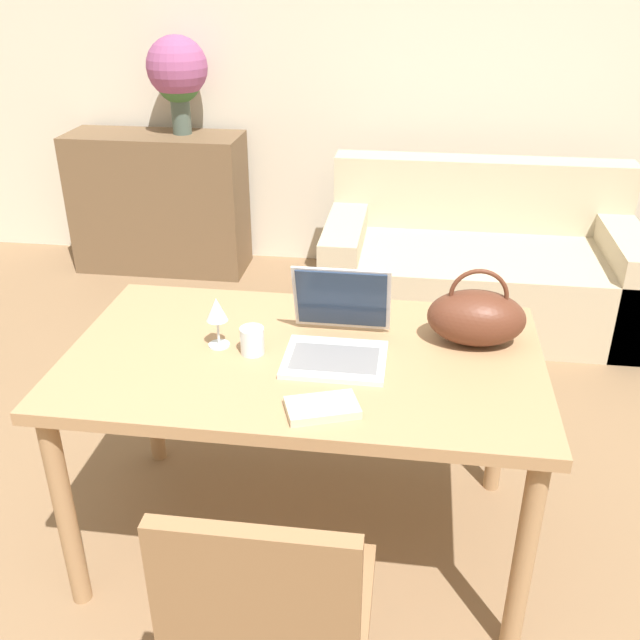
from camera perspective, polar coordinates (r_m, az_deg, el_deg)
The scene contains 11 objects.
wall_back at distance 4.54m, azimuth 2.55°, elevation 20.92°, with size 10.00×0.06×2.70m.
dining_table at distance 2.23m, azimuth -1.28°, elevation -4.57°, with size 1.46×0.85×0.75m.
chair at distance 1.73m, azimuth -4.00°, elevation -22.82°, with size 0.44×0.44×0.90m.
couch at distance 4.09m, azimuth 12.49°, elevation 4.08°, with size 1.68×0.91×0.82m.
sideboard at distance 4.71m, azimuth -12.70°, elevation 9.13°, with size 1.08×0.40×0.87m.
laptop at distance 2.19m, azimuth 1.46°, elevation -0.83°, with size 0.31×0.34×0.25m.
drinking_glass at distance 2.19m, azimuth -5.44°, elevation -1.65°, with size 0.07×0.07×0.09m.
wine_glass at distance 2.20m, azimuth -8.26°, elevation 0.63°, with size 0.07×0.07×0.17m.
handbag at distance 2.27m, azimuth 12.40°, elevation 0.25°, with size 0.30×0.20×0.25m.
flower_vase at distance 4.51m, azimuth -11.34°, elevation 18.82°, with size 0.36×0.36×0.57m.
book at distance 1.92m, azimuth 0.18°, elevation -7.03°, with size 0.22×0.18×0.02m.
Camera 1 is at (0.44, -1.24, 1.84)m, focal length 40.00 mm.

